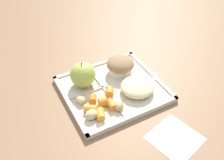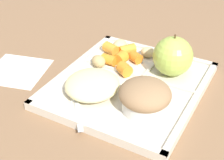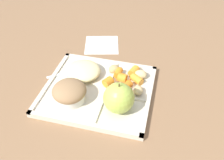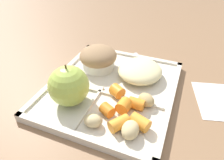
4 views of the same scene
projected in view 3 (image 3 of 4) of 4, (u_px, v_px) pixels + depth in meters
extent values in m
plane|color=#846042|center=(98.00, 92.00, 0.72)|extent=(6.00, 6.00, 0.00)
cube|color=beige|center=(98.00, 90.00, 0.72)|extent=(0.31, 0.28, 0.01)
cube|color=beige|center=(110.00, 62.00, 0.81)|extent=(0.31, 0.01, 0.01)
cube|color=beige|center=(83.00, 123.00, 0.62)|extent=(0.31, 0.01, 0.01)
cube|color=beige|center=(149.00, 97.00, 0.69)|extent=(0.01, 0.28, 0.01)
cube|color=beige|center=(51.00, 80.00, 0.74)|extent=(0.01, 0.28, 0.01)
cube|color=beige|center=(107.00, 90.00, 0.71)|extent=(0.01, 0.26, 0.01)
cube|color=beige|center=(123.00, 97.00, 0.69)|extent=(0.13, 0.01, 0.01)
sphere|color=#A8C14C|center=(119.00, 98.00, 0.63)|extent=(0.08, 0.08, 0.08)
cylinder|color=#4C381E|center=(119.00, 86.00, 0.60)|extent=(0.00, 0.00, 0.01)
cylinder|color=silver|center=(70.00, 97.00, 0.67)|extent=(0.08, 0.08, 0.02)
ellipsoid|color=#93704C|center=(69.00, 91.00, 0.66)|extent=(0.09, 0.09, 0.05)
cylinder|color=orange|center=(137.00, 79.00, 0.73)|extent=(0.04, 0.04, 0.02)
cylinder|color=orange|center=(122.00, 78.00, 0.73)|extent=(0.03, 0.03, 0.03)
cylinder|color=orange|center=(127.00, 85.00, 0.71)|extent=(0.03, 0.03, 0.02)
cylinder|color=orange|center=(134.00, 71.00, 0.76)|extent=(0.04, 0.04, 0.02)
cylinder|color=orange|center=(118.00, 73.00, 0.75)|extent=(0.02, 0.03, 0.02)
cylinder|color=orange|center=(108.00, 82.00, 0.72)|extent=(0.04, 0.04, 0.03)
ellipsoid|color=tan|center=(141.00, 74.00, 0.74)|extent=(0.04, 0.03, 0.03)
ellipsoid|color=tan|center=(138.00, 90.00, 0.69)|extent=(0.03, 0.04, 0.02)
ellipsoid|color=tan|center=(114.00, 69.00, 0.77)|extent=(0.04, 0.05, 0.03)
ellipsoid|color=beige|center=(83.00, 71.00, 0.75)|extent=(0.11, 0.11, 0.04)
sphere|color=brown|center=(86.00, 71.00, 0.75)|extent=(0.03, 0.03, 0.03)
sphere|color=brown|center=(90.00, 71.00, 0.75)|extent=(0.03, 0.03, 0.03)
sphere|color=#755B4C|center=(77.00, 74.00, 0.74)|extent=(0.03, 0.03, 0.03)
cube|color=silver|center=(60.00, 74.00, 0.76)|extent=(0.07, 0.06, 0.00)
cube|color=silver|center=(77.00, 70.00, 0.78)|extent=(0.04, 0.03, 0.00)
cylinder|color=silver|center=(86.00, 69.00, 0.78)|extent=(0.02, 0.02, 0.00)
cylinder|color=silver|center=(85.00, 68.00, 0.79)|extent=(0.02, 0.02, 0.00)
cylinder|color=silver|center=(84.00, 66.00, 0.80)|extent=(0.02, 0.02, 0.00)
cube|color=white|center=(102.00, 45.00, 0.91)|extent=(0.15, 0.15, 0.00)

